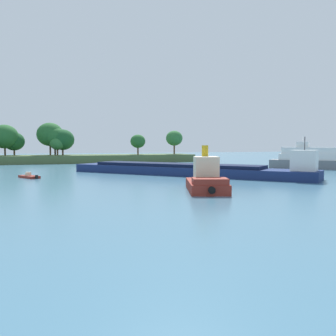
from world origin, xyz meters
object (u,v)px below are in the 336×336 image
(white_riverboat, at_px, (313,159))
(cargo_barge, at_px, (188,169))
(tugboat, at_px, (206,179))
(small_motorboat, at_px, (29,177))

(white_riverboat, bearing_deg, cargo_barge, -167.81)
(tugboat, xyz_separation_m, white_riverboat, (36.00, 25.11, 0.69))
(cargo_barge, bearing_deg, small_motorboat, 171.71)
(small_motorboat, xyz_separation_m, white_riverboat, (54.13, 3.11, 1.69))
(small_motorboat, bearing_deg, white_riverboat, 3.29)
(small_motorboat, relative_size, white_riverboat, 0.27)
(small_motorboat, distance_m, tugboat, 28.53)
(white_riverboat, bearing_deg, small_motorboat, -176.71)
(tugboat, bearing_deg, white_riverboat, 34.90)
(tugboat, bearing_deg, small_motorboat, 129.50)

